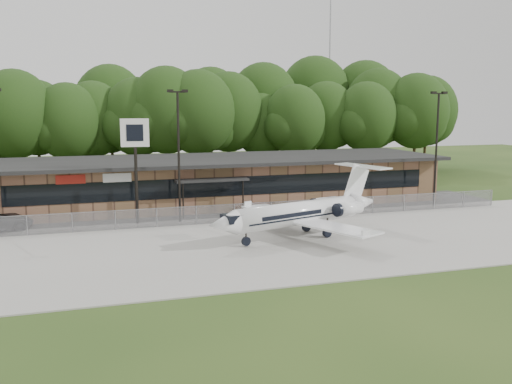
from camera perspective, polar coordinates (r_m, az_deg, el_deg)
name	(u,v)px	position (r m, az deg, el deg)	size (l,w,h in m)	color
ground	(327,277)	(30.97, 7.15, -8.48)	(160.00, 160.00, 0.00)	#253F16
apron	(277,242)	(38.10, 2.12, -5.05)	(64.00, 18.00, 0.08)	#9E9B93
parking_lot	(232,212)	(48.83, -2.42, -1.97)	(50.00, 9.00, 0.06)	#383835
terminal	(219,180)	(52.73, -3.70, 1.19)	(41.00, 11.65, 4.30)	#875A43
fence	(247,213)	(44.44, -0.91, -2.06)	(46.00, 0.04, 1.52)	gray
treeline	(183,118)	(69.96, -7.32, 7.39)	(72.00, 12.00, 15.00)	#143310
radio_mast	(329,80)	(82.44, 7.34, 11.08)	(0.20, 0.20, 25.00)	gray
light_pole_mid	(179,146)	(44.07, -7.75, 4.59)	(1.55, 0.30, 10.23)	black
light_pole_right	(437,140)	(53.06, 17.63, 4.97)	(1.55, 0.30, 10.23)	black
business_jet	(303,214)	(39.22, 4.69, -2.16)	(14.13, 12.66, 4.80)	white
pole_sign	(135,144)	(43.92, -11.99, 4.72)	(2.13, 0.46, 8.07)	black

